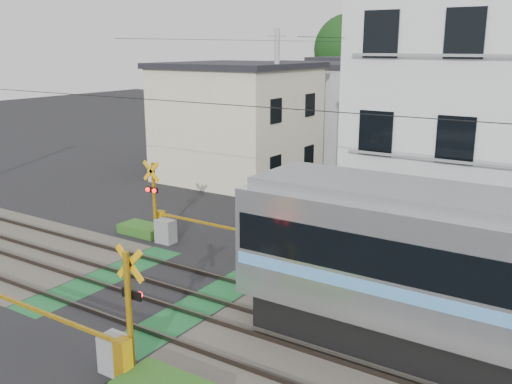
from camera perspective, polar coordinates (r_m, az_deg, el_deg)
The scene contains 10 objects.
ground at distance 17.67m, azimuth -10.77°, elevation -9.75°, with size 120.00×120.00×0.00m, color black.
track_bed at distance 17.66m, azimuth -10.78°, elevation -9.64°, with size 120.00×120.00×0.14m.
crossing_signal_near at distance 13.42m, azimuth -13.80°, elevation -14.76°, with size 4.74×0.65×3.09m.
crossing_signal_far at distance 21.57m, azimuth -9.12°, elevation -3.16°, with size 4.74×0.65×3.09m.
houses_row at distance 39.19m, azimuth 16.72°, elevation 8.08°, with size 22.07×31.35×6.80m.
tree_hill at distance 61.02m, azimuth 22.48°, elevation 11.96°, with size 40.00×13.51×11.79m.
catenary at distance 13.15m, azimuth 7.78°, elevation -0.99°, with size 60.00×5.04×7.00m.
utility_poles at distance 36.77m, azimuth 13.51°, elevation 9.22°, with size 7.90×42.00×8.00m.
pedestrian at distance 39.44m, azimuth 15.04°, elevation 4.72°, with size 0.62×0.41×1.71m, color black.
weed_patches at distance 16.45m, azimuth -6.52°, elevation -10.77°, with size 10.25×8.80×0.40m.
Camera 1 is at (11.40, -11.45, 7.16)m, focal length 40.00 mm.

